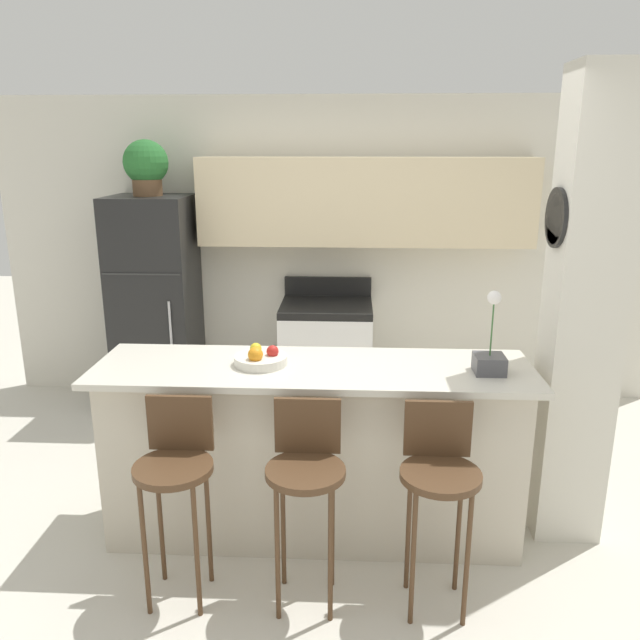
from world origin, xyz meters
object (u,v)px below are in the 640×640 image
(bar_stool_right, at_px, (439,476))
(potted_plant_on_fridge, at_px, (146,166))
(refrigerator, at_px, (156,305))
(bar_stool_mid, at_px, (306,473))
(bar_stool_left, at_px, (176,469))
(stove_range, at_px, (327,356))
(orchid_vase, at_px, (490,355))
(fruit_bowl, at_px, (261,358))

(bar_stool_right, height_order, potted_plant_on_fridge, potted_plant_on_fridge)
(refrigerator, relative_size, bar_stool_mid, 1.77)
(refrigerator, bearing_deg, bar_stool_left, -71.08)
(refrigerator, relative_size, stove_range, 1.65)
(bar_stool_right, bearing_deg, bar_stool_left, 180.00)
(orchid_vase, xyz_separation_m, fruit_bowl, (-1.21, 0.06, -0.06))
(bar_stool_mid, relative_size, orchid_vase, 2.28)
(bar_stool_mid, relative_size, bar_stool_right, 1.00)
(bar_stool_left, bearing_deg, orchid_vase, 17.67)
(refrigerator, xyz_separation_m, stove_range, (1.42, 0.00, -0.42))
(stove_range, height_order, bar_stool_right, stove_range)
(bar_stool_mid, distance_m, bar_stool_right, 0.62)
(bar_stool_right, relative_size, fruit_bowl, 3.48)
(bar_stool_mid, height_order, potted_plant_on_fridge, potted_plant_on_fridge)
(bar_stool_right, distance_m, fruit_bowl, 1.12)
(orchid_vase, distance_m, fruit_bowl, 1.21)
(stove_range, height_order, bar_stool_mid, stove_range)
(bar_stool_mid, height_order, orchid_vase, orchid_vase)
(fruit_bowl, bearing_deg, bar_stool_left, -121.12)
(bar_stool_right, height_order, fruit_bowl, fruit_bowl)
(orchid_vase, bearing_deg, bar_stool_mid, -151.98)
(stove_range, xyz_separation_m, bar_stool_right, (0.61, -2.31, 0.22))
(potted_plant_on_fridge, bearing_deg, refrigerator, -62.24)
(orchid_vase, relative_size, fruit_bowl, 1.52)
(bar_stool_left, height_order, orchid_vase, orchid_vase)
(refrigerator, xyz_separation_m, bar_stool_right, (2.03, -2.31, -0.21))
(stove_range, bearing_deg, bar_stool_left, -105.08)
(refrigerator, bearing_deg, potted_plant_on_fridge, 117.76)
(bar_stool_right, bearing_deg, fruit_bowl, 148.46)
(bar_stool_mid, bearing_deg, orchid_vase, 28.02)
(stove_range, relative_size, potted_plant_on_fridge, 2.49)
(potted_plant_on_fridge, bearing_deg, stove_range, 0.09)
(fruit_bowl, bearing_deg, stove_range, 80.68)
(stove_range, relative_size, fruit_bowl, 3.71)
(stove_range, height_order, fruit_bowl, fruit_bowl)
(orchid_vase, bearing_deg, fruit_bowl, 176.99)
(stove_range, relative_size, bar_stool_left, 1.07)
(potted_plant_on_fridge, xyz_separation_m, fruit_bowl, (1.13, -1.76, -0.96))
(potted_plant_on_fridge, bearing_deg, fruit_bowl, -57.33)
(bar_stool_mid, bearing_deg, refrigerator, 121.40)
(bar_stool_mid, bearing_deg, stove_range, 89.88)
(bar_stool_left, height_order, bar_stool_mid, same)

